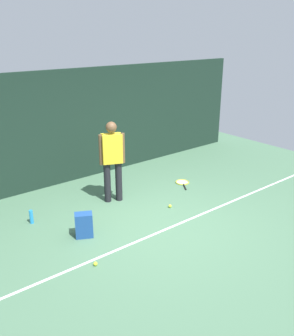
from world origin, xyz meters
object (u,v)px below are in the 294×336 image
(tennis_racket, at_px, (183,183))
(backpack, at_px, (84,225))
(water_bottle, at_px, (31,217))
(tennis_player, at_px, (112,157))
(tennis_ball_by_fence, at_px, (95,264))
(tennis_ball_near_player, at_px, (170,206))

(tennis_racket, distance_m, backpack, 3.08)
(tennis_racket, bearing_deg, water_bottle, 117.55)
(tennis_player, height_order, tennis_ball_by_fence, tennis_player)
(backpack, xyz_separation_m, tennis_ball_by_fence, (-0.32, -0.88, -0.18))
(tennis_player, height_order, water_bottle, tennis_player)
(tennis_player, height_order, tennis_racket, tennis_player)
(tennis_ball_by_fence, bearing_deg, tennis_player, 49.09)
(tennis_player, distance_m, backpack, 1.67)
(tennis_ball_near_player, xyz_separation_m, tennis_ball_by_fence, (-2.22, -0.76, 0.00))
(tennis_racket, bearing_deg, tennis_ball_near_player, 158.47)
(tennis_player, height_order, tennis_ball_near_player, tennis_player)
(tennis_racket, relative_size, tennis_ball_by_fence, 9.22)
(tennis_racket, relative_size, water_bottle, 2.31)
(backpack, bearing_deg, tennis_player, -116.37)
(tennis_ball_by_fence, distance_m, water_bottle, 1.91)
(tennis_ball_near_player, bearing_deg, backpack, 176.47)
(tennis_player, bearing_deg, water_bottle, 18.22)
(tennis_racket, height_order, backpack, backpack)
(tennis_ball_by_fence, relative_size, water_bottle, 0.25)
(tennis_racket, xyz_separation_m, tennis_ball_by_fence, (-3.32, -1.52, 0.02))
(backpack, xyz_separation_m, tennis_ball_near_player, (1.91, -0.12, -0.18))
(tennis_racket, bearing_deg, tennis_player, 116.16)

